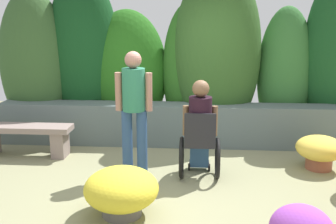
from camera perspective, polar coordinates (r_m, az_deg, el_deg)
ground_plane at (r=5.31m, az=-0.71°, el=-10.33°), size 10.12×10.12×0.00m
stone_retaining_wall at (r=6.88m, az=0.54°, el=-1.73°), size 5.81×0.47×0.69m
hedge_backdrop at (r=7.23m, az=1.61°, el=7.15°), size 6.62×1.25×3.02m
stone_bench at (r=6.71m, az=-19.40°, el=-3.16°), size 1.48×0.38×0.49m
person_in_wheelchair at (r=5.44m, az=4.46°, el=-2.85°), size 0.53×0.66×1.33m
person_standing_companion at (r=5.40m, az=-4.77°, el=0.91°), size 0.49×0.30×1.69m
flower_pot_purple_near at (r=6.19m, az=20.39°, el=-5.02°), size 0.67×0.67×0.48m
flower_pot_terracotta_by_wall at (r=4.53m, az=-6.50°, el=-10.86°), size 0.81×0.81×0.53m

